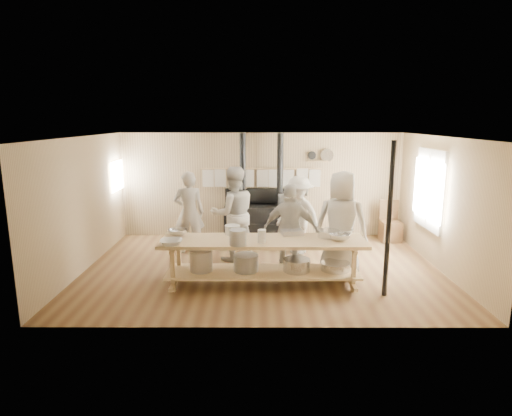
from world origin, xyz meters
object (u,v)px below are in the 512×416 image
at_px(cook_left, 233,214).
at_px(chair, 390,229).
at_px(cook_far_left, 189,212).
at_px(cook_right, 290,230).
at_px(stove, 261,219).
at_px(roasting_pan, 292,232).
at_px(prep_table, 262,257).
at_px(cook_by_window, 298,215).
at_px(cook_center, 341,224).

height_order(cook_left, chair, cook_left).
relative_size(cook_far_left, cook_right, 1.04).
bearing_deg(stove, roasting_pan, -78.58).
height_order(prep_table, roasting_pan, roasting_pan).
distance_m(cook_far_left, chair, 4.88).
bearing_deg(chair, cook_by_window, -158.70).
bearing_deg(prep_table, cook_right, 46.82).
distance_m(cook_by_window, chair, 2.61).
bearing_deg(cook_far_left, cook_center, 147.68).
distance_m(prep_table, cook_by_window, 2.08).
relative_size(cook_far_left, cook_left, 0.92).
xyz_separation_m(cook_right, roasting_pan, (0.01, -0.24, 0.02)).
distance_m(stove, chair, 3.17).
height_order(stove, chair, stove).
relative_size(cook_right, chair, 1.77).
xyz_separation_m(cook_left, roasting_pan, (1.13, -1.11, -0.10)).
xyz_separation_m(cook_far_left, cook_right, (2.13, -1.38, -0.04)).
bearing_deg(cook_center, cook_by_window, -48.94).
bearing_deg(roasting_pan, prep_table, -148.80).
xyz_separation_m(prep_table, cook_left, (-0.59, 1.44, 0.47)).
xyz_separation_m(cook_far_left, chair, (4.75, 0.92, -0.62)).
relative_size(cook_far_left, roasting_pan, 4.72).
height_order(cook_far_left, cook_left, cook_left).
bearing_deg(cook_center, stove, -44.09).
bearing_deg(cook_by_window, cook_far_left, -140.83).
height_order(stove, cook_by_window, stove).
bearing_deg(cook_far_left, prep_table, 122.71).
bearing_deg(cook_left, cook_by_window, -178.95).
bearing_deg(prep_table, stove, 89.96).
bearing_deg(roasting_pan, stove, 101.42).
distance_m(cook_center, cook_right, 0.95).
distance_m(prep_table, chair, 4.27).
bearing_deg(chair, prep_table, -139.28).
height_order(cook_center, cook_by_window, cook_center).
xyz_separation_m(cook_left, cook_by_window, (1.40, 0.45, -0.13)).
xyz_separation_m(stove, cook_far_left, (-1.60, -1.07, 0.39)).
bearing_deg(cook_right, roasting_pan, 104.06).
distance_m(cook_far_left, cook_left, 1.13).
distance_m(cook_right, chair, 3.54).
xyz_separation_m(prep_table, roasting_pan, (0.54, 0.33, 0.37)).
distance_m(cook_left, chair, 4.07).
xyz_separation_m(cook_by_window, chair, (2.35, 0.99, -0.57)).
xyz_separation_m(stove, cook_left, (-0.59, -1.58, 0.47)).
relative_size(stove, roasting_pan, 6.73).
bearing_deg(stove, chair, -2.68).
bearing_deg(chair, cook_center, -126.69).
relative_size(prep_table, cook_right, 2.06).
bearing_deg(cook_left, chair, -175.66).
bearing_deg(cook_center, roasting_pan, 24.67).
height_order(stove, cook_left, stove).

